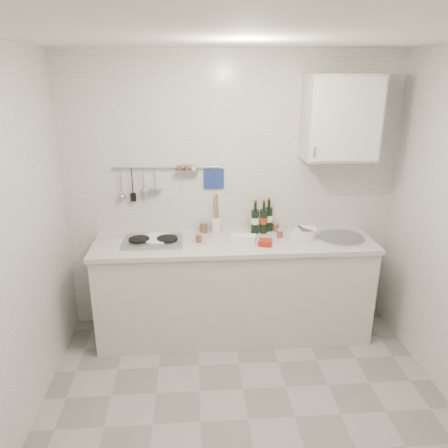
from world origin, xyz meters
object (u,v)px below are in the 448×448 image
object	(u,v)px
wine_bottles	(263,216)
utensil_crock	(216,224)
plate_stack_sink	(304,234)
plate_stack_hob	(157,240)
wall_cabinet	(341,118)

from	to	relation	value
wine_bottles	utensil_crock	bearing A→B (deg)	177.46
plate_stack_sink	wine_bottles	size ratio (longest dim) A/B	0.79
plate_stack_hob	wine_bottles	size ratio (longest dim) A/B	0.90
wall_cabinet	plate_stack_sink	xyz separation A→B (m)	(-0.28, -0.10, -0.99)
wall_cabinet	plate_stack_hob	world-z (taller)	wall_cabinet
wine_bottles	utensil_crock	xyz separation A→B (m)	(-0.42, 0.02, -0.07)
plate_stack_hob	utensil_crock	bearing A→B (deg)	20.35
plate_stack_hob	wall_cabinet	bearing A→B (deg)	3.50
wall_cabinet	utensil_crock	distance (m)	1.41
plate_stack_sink	wine_bottles	world-z (taller)	wine_bottles
wine_bottles	plate_stack_sink	bearing A→B (deg)	-27.62
plate_stack_sink	utensil_crock	world-z (taller)	utensil_crock
plate_stack_hob	plate_stack_sink	world-z (taller)	plate_stack_sink
wall_cabinet	plate_stack_hob	xyz separation A→B (m)	(-1.57, -0.10, -1.01)
wall_cabinet	wine_bottles	xyz separation A→B (m)	(-0.62, 0.08, -0.87)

